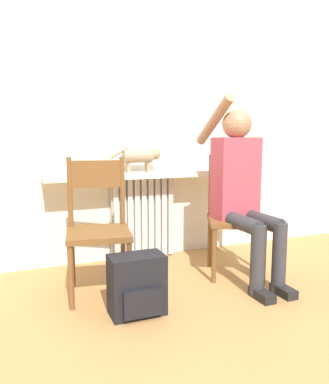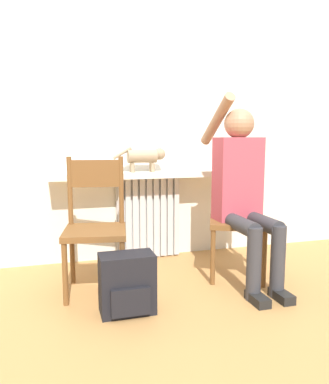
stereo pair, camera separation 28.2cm
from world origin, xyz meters
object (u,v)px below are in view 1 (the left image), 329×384
(person, at_px, (242,185))
(cat, at_px, (141,156))
(backpack, at_px, (137,285))
(chair_left, at_px, (98,226))
(chair_right, at_px, (235,214))

(person, xyz_separation_m, cat, (-0.59, 0.62, 0.20))
(cat, xyz_separation_m, backpack, (-0.34, -0.92, -0.74))
(backpack, bearing_deg, chair_left, 109.42)
(backpack, bearing_deg, cat, 69.57)
(cat, distance_m, backpack, 1.23)
(chair_right, distance_m, backpack, 1.07)
(chair_left, bearing_deg, backpack, -61.00)
(chair_right, relative_size, cat, 2.07)
(cat, height_order, backpack, cat)
(chair_left, relative_size, chair_right, 1.00)
(chair_left, relative_size, person, 0.67)
(cat, relative_size, backpack, 1.22)
(chair_left, bearing_deg, cat, 55.89)
(person, distance_m, cat, 0.88)
(chair_left, relative_size, cat, 2.07)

